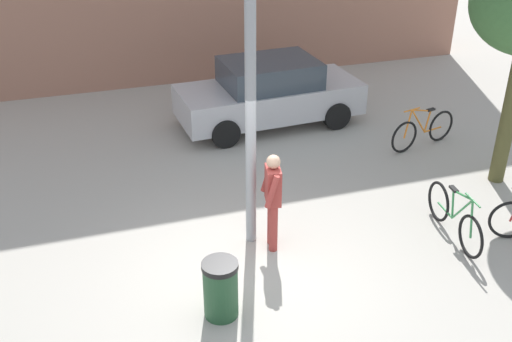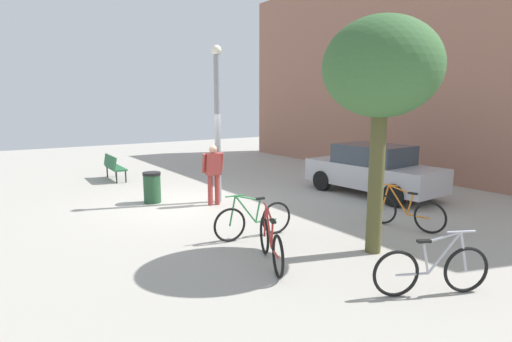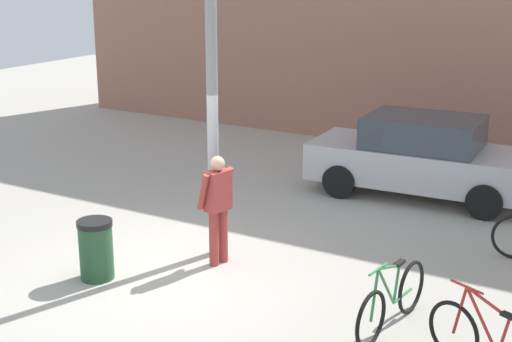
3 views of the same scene
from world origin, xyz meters
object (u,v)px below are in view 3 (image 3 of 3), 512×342
Objects in this scene: bicycle_green at (392,301)px; lamppost at (212,102)px; parked_car_silver at (422,157)px; person_by_lamppost at (218,202)px; trash_bin at (96,249)px.

lamppost is at bearing 163.86° from bicycle_green.
bicycle_green is at bearing -75.11° from parked_car_silver.
person_by_lamppost is at bearing 167.80° from bicycle_green.
lamppost reaches higher than bicycle_green.
bicycle_green is 5.57m from parked_car_silver.
parked_car_silver is at bearing 71.93° from person_by_lamppost.
bicycle_green is at bearing -16.14° from lamppost.
parked_car_silver is at bearing 67.81° from lamppost.
person_by_lamppost is at bearing -47.91° from lamppost.
bicycle_green is 2.06× the size of trash_bin.
lamppost is 4.98× the size of trash_bin.
trash_bin is (-1.20, -1.33, -0.52)m from person_by_lamppost.
trash_bin is (-0.94, -1.63, -1.95)m from lamppost.
trash_bin is (-2.75, -6.06, -0.33)m from parked_car_silver.
bicycle_green reaches higher than trash_bin.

